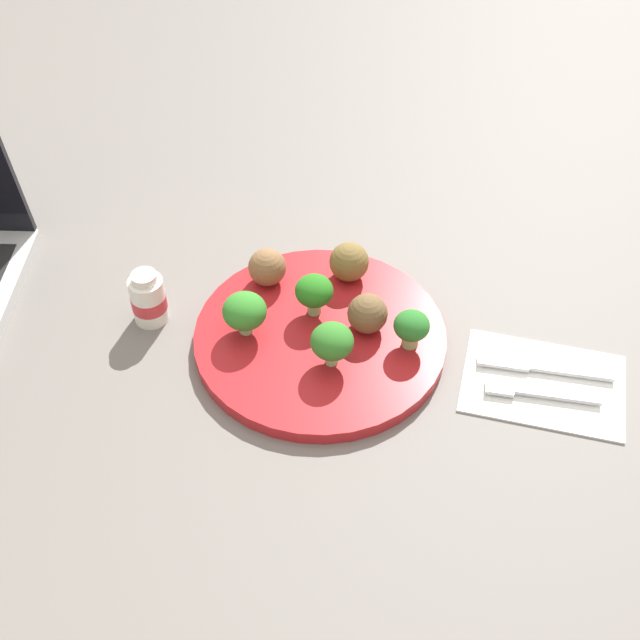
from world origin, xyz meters
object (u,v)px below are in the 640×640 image
Objects in this scene: meatball_center at (346,261)px; meatball_near_rim at (368,314)px; yogurt_bottle at (148,299)px; knife at (539,366)px; meatball_far_rim at (267,267)px; broccoli_floret_far_rim at (314,292)px; plate at (320,338)px; broccoli_floret_center at (245,312)px; fork at (536,391)px; napkin at (543,383)px; broccoli_floret_mid_left at (411,327)px; broccoli_floret_back_right at (332,342)px.

meatball_near_rim is at bearing 124.51° from meatball_center.
yogurt_bottle is at bearing 33.93° from meatball_center.
meatball_near_rim reaches higher than knife.
meatball_center is 1.05× the size of meatball_far_rim.
meatball_far_rim is at bearing -22.65° from broccoli_floret_far_rim.
plate is 0.09m from broccoli_floret_center.
yogurt_bottle is at bearing 2.55° from broccoli_floret_center.
fork is at bearing 174.50° from meatball_near_rim.
knife is 0.44m from yogurt_bottle.
napkin is at bearing -179.81° from meatball_near_rim.
broccoli_floret_mid_left is at bearing 167.92° from meatball_far_rim.
napkin is at bearing -173.97° from plate.
broccoli_floret_center is 0.35× the size of knife.
broccoli_floret_mid_left is at bearing -166.07° from broccoli_floret_center.
plate is at bearing -53.64° from broccoli_floret_back_right.
meatball_center is 0.09m from meatball_far_rim.
broccoli_floret_mid_left is 0.12m from broccoli_floret_far_rim.
broccoli_floret_back_right is at bearing 124.38° from broccoli_floret_far_rim.
napkin is at bearing -170.87° from broccoli_floret_center.
broccoli_floret_back_right and yogurt_bottle have the same top height.
yogurt_bottle is at bearing 4.98° from fork.
plate is 0.06m from meatball_near_rim.
knife is at bearing -167.67° from broccoli_floret_center.
yogurt_bottle is (0.12, 0.01, -0.02)m from broccoli_floret_center.
napkin is (-0.25, -0.03, -0.01)m from plate.
yogurt_bottle reaches higher than broccoli_floret_center.
meatball_near_rim is at bearing -166.82° from yogurt_bottle.
meatball_far_rim reaches higher than plate.
broccoli_floret_mid_left reaches higher than plate.
meatball_near_rim is at bearing 177.36° from broccoli_floret_far_rim.
plate is 0.24m from knife.
broccoli_floret_back_right is 0.30× the size of napkin.
broccoli_floret_far_rim is at bearing 157.35° from meatball_far_rim.
broccoli_floret_center is 0.33m from napkin.
broccoli_floret_center reaches higher than napkin.
broccoli_floret_back_right is (-0.03, 0.04, 0.04)m from plate.
fork is (-0.14, 0.01, -0.04)m from broccoli_floret_mid_left.
meatball_center is at bearing -153.92° from meatball_far_rim.
broccoli_floret_center and broccoli_floret_back_right have the same top height.
knife is (0.00, -0.04, -0.00)m from fork.
knife is 2.14× the size of yogurt_bottle.
meatball_center is (0.00, -0.10, 0.03)m from plate.
meatball_center is (-0.01, -0.07, -0.01)m from broccoli_floret_far_rim.
broccoli_floret_mid_left reaches higher than knife.
broccoli_floret_far_rim is 1.12× the size of meatball_near_rim.
fork is at bearing -168.51° from broccoli_floret_back_right.
knife is at bearing -170.28° from yogurt_bottle.
knife is (-0.24, -0.04, -0.00)m from plate.
broccoli_floret_mid_left is 0.09m from broccoli_floret_back_right.
meatball_far_rim is at bearing -5.35° from napkin.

